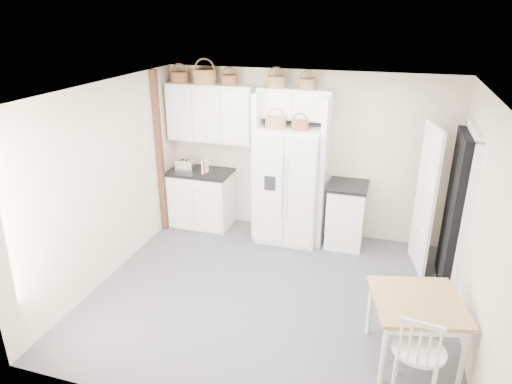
% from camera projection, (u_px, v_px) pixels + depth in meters
% --- Properties ---
extents(floor, '(4.50, 4.50, 0.00)m').
position_uv_depth(floor, '(271.00, 295.00, 5.88)').
color(floor, '#505051').
rests_on(floor, ground).
extents(ceiling, '(4.50, 4.50, 0.00)m').
position_uv_depth(ceiling, '(273.00, 91.00, 4.91)').
color(ceiling, white).
rests_on(ceiling, wall_back).
extents(wall_back, '(4.50, 0.00, 4.50)m').
position_uv_depth(wall_back, '(305.00, 154.00, 7.17)').
color(wall_back, beige).
rests_on(wall_back, floor).
extents(wall_left, '(0.00, 4.00, 4.00)m').
position_uv_depth(wall_left, '(107.00, 183.00, 6.00)').
color(wall_left, beige).
rests_on(wall_left, floor).
extents(wall_right, '(0.00, 4.00, 4.00)m').
position_uv_depth(wall_right, '(479.00, 227.00, 4.78)').
color(wall_right, beige).
rests_on(wall_right, floor).
extents(refrigerator, '(0.93, 0.75, 1.80)m').
position_uv_depth(refrigerator, '(290.00, 185.00, 7.04)').
color(refrigerator, white).
rests_on(refrigerator, floor).
extents(base_cab_left, '(0.99, 0.62, 0.92)m').
position_uv_depth(base_cab_left, '(202.00, 199.00, 7.67)').
color(base_cab_left, white).
rests_on(base_cab_left, floor).
extents(base_cab_right, '(0.54, 0.65, 0.95)m').
position_uv_depth(base_cab_right, '(346.00, 215.00, 7.01)').
color(base_cab_right, white).
rests_on(base_cab_right, floor).
extents(dining_table, '(1.05, 1.05, 0.72)m').
position_uv_depth(dining_table, '(413.00, 330.00, 4.69)').
color(dining_table, '#9B5C38').
rests_on(dining_table, floor).
extents(windsor_chair, '(0.55, 0.51, 1.01)m').
position_uv_depth(windsor_chair, '(419.00, 350.00, 4.20)').
color(windsor_chair, white).
rests_on(windsor_chair, floor).
extents(counter_left, '(1.03, 0.67, 0.04)m').
position_uv_depth(counter_left, '(200.00, 172.00, 7.49)').
color(counter_left, black).
rests_on(counter_left, base_cab_left).
extents(counter_right, '(0.58, 0.69, 0.04)m').
position_uv_depth(counter_right, '(348.00, 185.00, 6.82)').
color(counter_right, black).
rests_on(counter_right, base_cab_right).
extents(toaster, '(0.29, 0.18, 0.19)m').
position_uv_depth(toaster, '(185.00, 166.00, 7.42)').
color(toaster, silver).
rests_on(toaster, counter_left).
extents(cookbook_red, '(0.04, 0.14, 0.21)m').
position_uv_depth(cookbook_red, '(205.00, 167.00, 7.34)').
color(cookbook_red, brown).
rests_on(cookbook_red, counter_left).
extents(cookbook_cream, '(0.06, 0.15, 0.22)m').
position_uv_depth(cookbook_cream, '(205.00, 166.00, 7.34)').
color(cookbook_cream, beige).
rests_on(cookbook_cream, counter_left).
extents(basket_upper_a, '(0.29, 0.29, 0.16)m').
position_uv_depth(basket_upper_a, '(180.00, 77.00, 7.13)').
color(basket_upper_a, '#632F15').
rests_on(basket_upper_a, upper_cabinet).
extents(basket_upper_b, '(0.37, 0.37, 0.22)m').
position_uv_depth(basket_upper_b, '(205.00, 77.00, 7.01)').
color(basket_upper_b, brown).
rests_on(basket_upper_b, upper_cabinet).
extents(basket_upper_c, '(0.26, 0.26, 0.15)m').
position_uv_depth(basket_upper_c, '(229.00, 80.00, 6.91)').
color(basket_upper_c, '#632F15').
rests_on(basket_upper_c, upper_cabinet).
extents(basket_bridge_a, '(0.29, 0.29, 0.16)m').
position_uv_depth(basket_bridge_a, '(276.00, 82.00, 6.71)').
color(basket_bridge_a, brown).
rests_on(basket_bridge_a, bridge_cabinet).
extents(basket_bridge_b, '(0.25, 0.25, 0.14)m').
position_uv_depth(basket_bridge_b, '(307.00, 84.00, 6.59)').
color(basket_bridge_b, brown).
rests_on(basket_bridge_b, bridge_cabinet).
extents(basket_fridge_a, '(0.30, 0.30, 0.16)m').
position_uv_depth(basket_fridge_a, '(275.00, 123.00, 6.65)').
color(basket_fridge_a, brown).
rests_on(basket_fridge_a, refrigerator).
extents(basket_fridge_b, '(0.25, 0.25, 0.13)m').
position_uv_depth(basket_fridge_b, '(300.00, 125.00, 6.56)').
color(basket_fridge_b, '#632F15').
rests_on(basket_fridge_b, refrigerator).
extents(upper_cabinet, '(1.40, 0.34, 0.90)m').
position_uv_depth(upper_cabinet, '(211.00, 113.00, 7.20)').
color(upper_cabinet, white).
rests_on(upper_cabinet, wall_back).
extents(bridge_cabinet, '(1.12, 0.34, 0.45)m').
position_uv_depth(bridge_cabinet, '(295.00, 103.00, 6.75)').
color(bridge_cabinet, white).
rests_on(bridge_cabinet, wall_back).
extents(fridge_panel_left, '(0.08, 0.60, 2.30)m').
position_uv_depth(fridge_panel_left, '(259.00, 165.00, 7.13)').
color(fridge_panel_left, white).
rests_on(fridge_panel_left, floor).
extents(fridge_panel_right, '(0.08, 0.60, 2.30)m').
position_uv_depth(fridge_panel_right, '(324.00, 172.00, 6.86)').
color(fridge_panel_right, white).
rests_on(fridge_panel_right, floor).
extents(trim_post, '(0.09, 0.09, 2.60)m').
position_uv_depth(trim_post, '(160.00, 154.00, 7.18)').
color(trim_post, '#3E2418').
rests_on(trim_post, floor).
extents(doorway_void, '(0.18, 0.85, 2.05)m').
position_uv_depth(doorway_void, '(456.00, 212.00, 5.80)').
color(doorway_void, black).
rests_on(doorway_void, floor).
extents(door_slab, '(0.21, 0.79, 2.05)m').
position_uv_depth(door_slab, '(425.00, 199.00, 6.19)').
color(door_slab, white).
rests_on(door_slab, floor).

